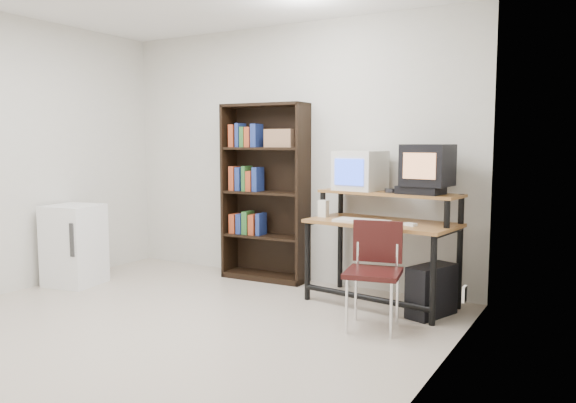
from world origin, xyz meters
The scene contains 17 objects.
floor centered at (0.00, 0.00, -0.01)m, with size 4.00×4.00×0.01m, color beige.
back_wall centered at (0.00, 2.00, 1.30)m, with size 4.00×0.01×2.60m, color beige.
right_wall centered at (2.00, 0.00, 1.30)m, with size 0.01×4.00×2.60m, color beige.
computer_desk centered at (1.18, 1.59, 0.70)m, with size 1.34×0.79×0.98m.
crt_monitor centered at (0.89, 1.75, 1.15)m, with size 0.43×0.44×0.37m.
vcr centered at (1.50, 1.63, 1.01)m, with size 0.36×0.26×0.08m, color black.
crt_tv centered at (1.54, 1.66, 1.23)m, with size 0.40×0.40×0.35m.
cd_spindle centered at (1.24, 1.63, 0.99)m, with size 0.12×0.12×0.05m, color #26262B.
keyboard centered at (1.05, 1.44, 0.74)m, with size 0.47×0.21×0.04m, color silver.
mousepad centered at (1.47, 1.41, 0.72)m, with size 0.22×0.18×0.01m, color black.
mouse centered at (1.48, 1.43, 0.74)m, with size 0.10×0.06×0.03m, color white.
desk_speaker centered at (0.61, 1.58, 0.80)m, with size 0.08×0.07×0.17m, color silver.
pc_tower centered at (1.66, 1.46, 0.21)m, with size 0.20×0.45×0.42m, color black.
school_chair centered at (1.35, 0.98, 0.50)m, with size 0.48×0.48×0.81m.
bookshelf centered at (-0.19, 1.86, 0.93)m, with size 0.92×0.34×1.81m.
mini_fridge centered at (-1.72, 0.69, 0.40)m, with size 0.54×0.54×0.80m.
wall_outlet centered at (1.99, 1.15, 0.30)m, with size 0.02×0.08×0.12m, color beige.
Camera 1 is at (2.89, -3.00, 1.41)m, focal length 35.00 mm.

